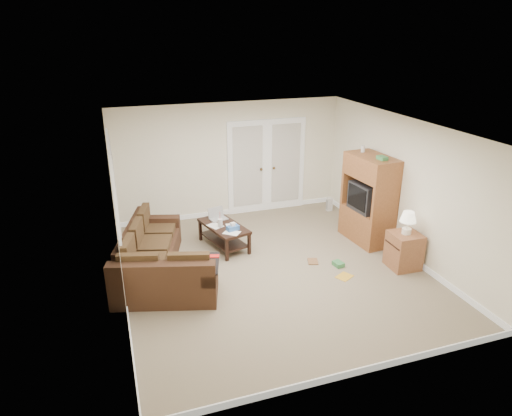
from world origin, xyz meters
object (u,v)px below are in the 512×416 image
object	(u,v)px
side_cabinet	(404,248)
tv_armoire	(369,199)
coffee_table	(224,235)
sectional_sofa	(157,263)

from	to	relation	value
side_cabinet	tv_armoire	bearing A→B (deg)	93.15
coffee_table	tv_armoire	bearing A→B (deg)	-27.11
sectional_sofa	tv_armoire	xyz separation A→B (m)	(4.11, 0.24, 0.57)
tv_armoire	side_cabinet	bearing A→B (deg)	-93.12
sectional_sofa	coffee_table	xyz separation A→B (m)	(1.36, 0.82, -0.04)
sectional_sofa	coffee_table	distance (m)	1.59
sectional_sofa	tv_armoire	world-z (taller)	tv_armoire
sectional_sofa	side_cabinet	world-z (taller)	side_cabinet
coffee_table	side_cabinet	bearing A→B (deg)	-47.62
coffee_table	side_cabinet	world-z (taller)	side_cabinet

